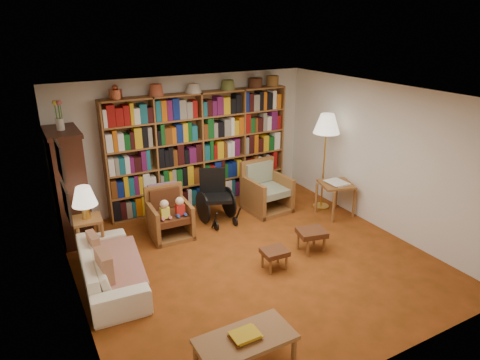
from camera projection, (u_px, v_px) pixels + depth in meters
floor at (252, 258)px, 6.58m from camera, size 5.00×5.00×0.00m
ceiling at (254, 95)px, 5.69m from camera, size 5.00×5.00×0.00m
wall_back at (187, 142)px, 8.19m from camera, size 5.00×0.00×5.00m
wall_front at (386, 265)px, 4.08m from camera, size 5.00×0.00×5.00m
wall_left at (70, 220)px, 5.01m from camera, size 0.00×5.00×5.00m
wall_right at (380, 157)px, 7.26m from camera, size 0.00×5.00×5.00m
bookshelf at (201, 146)px, 8.16m from camera, size 3.60×0.30×2.42m
curio_cabinet at (69, 185)px, 6.87m from camera, size 0.50×0.95×2.40m
framed_pictures at (63, 181)px, 5.13m from camera, size 0.03×0.52×0.97m
sofa at (110, 267)px, 5.86m from camera, size 1.87×0.84×0.53m
sofa_throw at (114, 264)px, 5.87m from camera, size 0.89×1.44×0.04m
cushion_left at (94, 246)px, 6.02m from camera, size 0.14×0.36×0.35m
cushion_right at (105, 271)px, 5.45m from camera, size 0.16×0.42×0.41m
side_table_lamp at (88, 229)px, 6.48m from camera, size 0.44×0.44×0.65m
table_lamp at (84, 197)px, 6.30m from camera, size 0.37×0.37×0.51m
armchair_leather at (168, 215)px, 7.21m from camera, size 0.69×0.73×0.84m
armchair_sage at (264, 191)px, 8.20m from camera, size 0.80×0.83×0.93m
wheelchair at (216, 198)px, 7.70m from camera, size 0.61×0.77×0.96m
floor_lamp at (327, 128)px, 7.82m from camera, size 0.49×0.49×1.84m
side_table_papers at (336, 188)px, 7.88m from camera, size 0.71×0.71×0.66m
footstool_a at (275, 253)px, 6.23m from camera, size 0.39×0.33×0.31m
footstool_b at (312, 234)px, 6.70m from camera, size 0.50×0.45×0.36m
coffee_table at (245, 341)px, 4.41m from camera, size 1.03×0.52×0.44m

